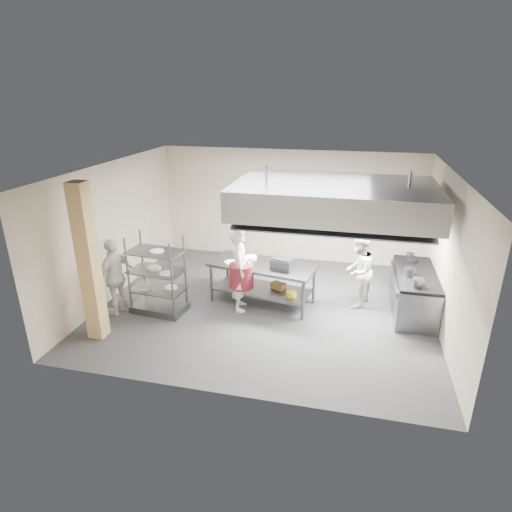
% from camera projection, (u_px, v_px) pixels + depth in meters
% --- Properties ---
extents(floor, '(7.00, 7.00, 0.00)m').
position_uv_depth(floor, '(266.00, 306.00, 9.40)').
color(floor, '#313133').
rests_on(floor, ground).
extents(ceiling, '(7.00, 7.00, 0.00)m').
position_uv_depth(ceiling, '(267.00, 169.00, 8.31)').
color(ceiling, silver).
rests_on(ceiling, wall_back).
extents(wall_back, '(7.00, 0.00, 7.00)m').
position_uv_depth(wall_back, '(289.00, 206.00, 11.58)').
color(wall_back, '#AFA18B').
rests_on(wall_back, ground).
extents(wall_left, '(0.00, 6.00, 6.00)m').
position_uv_depth(wall_left, '(114.00, 230.00, 9.60)').
color(wall_left, '#AFA18B').
rests_on(wall_left, ground).
extents(wall_right, '(0.00, 6.00, 6.00)m').
position_uv_depth(wall_right, '(447.00, 256.00, 8.11)').
color(wall_right, '#AFA18B').
rests_on(wall_right, ground).
extents(column, '(0.30, 0.30, 3.00)m').
position_uv_depth(column, '(89.00, 263.00, 7.75)').
color(column, '#E0B673').
rests_on(column, floor).
extents(exhaust_hood, '(4.00, 2.50, 0.60)m').
position_uv_depth(exhaust_hood, '(334.00, 198.00, 8.61)').
color(exhaust_hood, gray).
rests_on(exhaust_hood, ceiling).
extents(hood_strip_a, '(1.60, 0.12, 0.04)m').
position_uv_depth(hood_strip_a, '(290.00, 211.00, 8.92)').
color(hood_strip_a, white).
rests_on(hood_strip_a, exhaust_hood).
extents(hood_strip_b, '(1.60, 0.12, 0.04)m').
position_uv_depth(hood_strip_b, '(379.00, 216.00, 8.54)').
color(hood_strip_b, white).
rests_on(hood_strip_b, exhaust_hood).
extents(wall_shelf, '(1.50, 0.28, 0.04)m').
position_uv_depth(wall_shelf, '(357.00, 212.00, 11.05)').
color(wall_shelf, gray).
rests_on(wall_shelf, wall_back).
extents(island, '(2.42, 1.34, 0.91)m').
position_uv_depth(island, '(262.00, 283.00, 9.43)').
color(island, slate).
rests_on(island, floor).
extents(island_worktop, '(2.42, 1.34, 0.06)m').
position_uv_depth(island_worktop, '(262.00, 265.00, 9.28)').
color(island_worktop, gray).
rests_on(island_worktop, island).
extents(island_undershelf, '(2.22, 1.22, 0.04)m').
position_uv_depth(island_undershelf, '(262.00, 289.00, 9.49)').
color(island_undershelf, slate).
rests_on(island_undershelf, island).
extents(pass_rack, '(1.18, 0.76, 1.68)m').
position_uv_depth(pass_rack, '(157.00, 275.00, 8.90)').
color(pass_rack, slate).
rests_on(pass_rack, floor).
extents(cooking_range, '(0.80, 2.00, 0.84)m').
position_uv_depth(cooking_range, '(413.00, 293.00, 9.05)').
color(cooking_range, gray).
rests_on(cooking_range, floor).
extents(range_top, '(0.78, 1.96, 0.06)m').
position_uv_depth(range_top, '(416.00, 274.00, 8.88)').
color(range_top, black).
rests_on(range_top, cooking_range).
extents(chef_head, '(0.59, 0.76, 1.84)m').
position_uv_depth(chef_head, '(240.00, 269.00, 8.98)').
color(chef_head, silver).
rests_on(chef_head, floor).
extents(chef_line, '(0.82, 0.94, 1.63)m').
position_uv_depth(chef_line, '(358.00, 271.00, 9.15)').
color(chef_line, white).
rests_on(chef_line, floor).
extents(chef_plating, '(0.65, 1.04, 1.65)m').
position_uv_depth(chef_plating, '(115.00, 277.00, 8.86)').
color(chef_plating, silver).
rests_on(chef_plating, floor).
extents(griddle, '(0.49, 0.42, 0.21)m').
position_uv_depth(griddle, '(282.00, 264.00, 9.01)').
color(griddle, slate).
rests_on(griddle, island_worktop).
extents(wicker_basket, '(0.36, 0.31, 0.13)m').
position_uv_depth(wicker_basket, '(278.00, 286.00, 9.47)').
color(wicker_basket, olive).
rests_on(wicker_basket, island_undershelf).
extents(stockpot, '(0.24, 0.24, 0.16)m').
position_uv_depth(stockpot, '(410.00, 272.00, 8.70)').
color(stockpot, slate).
rests_on(stockpot, range_top).
extents(plate_stack, '(0.28, 0.28, 0.05)m').
position_uv_depth(plate_stack, '(158.00, 288.00, 9.01)').
color(plate_stack, white).
rests_on(plate_stack, pass_rack).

